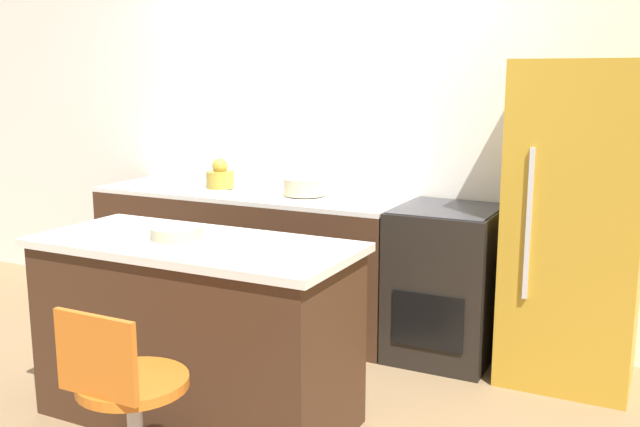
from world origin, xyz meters
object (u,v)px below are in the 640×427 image
at_px(oven_range, 445,283).
at_px(refrigerator, 575,224).
at_px(kettle, 220,176).
at_px(mixing_bowl, 304,187).
at_px(stool_chair, 129,415).

distance_m(oven_range, refrigerator, 0.83).
distance_m(refrigerator, kettle, 2.35).
bearing_deg(oven_range, mixing_bowl, 178.37).
xyz_separation_m(stool_chair, kettle, (-1.02, 2.12, 0.59)).
height_order(oven_range, mixing_bowl, mixing_bowl).
relative_size(stool_chair, mixing_bowl, 3.12).
height_order(oven_range, refrigerator, refrigerator).
distance_m(refrigerator, mixing_bowl, 1.69).
bearing_deg(kettle, mixing_bowl, 0.00).
relative_size(oven_range, kettle, 4.48).
distance_m(oven_range, mixing_bowl, 1.10).
xyz_separation_m(refrigerator, kettle, (-2.35, 0.02, 0.11)).
height_order(kettle, mixing_bowl, kettle).
xyz_separation_m(oven_range, refrigerator, (0.72, 0.00, 0.43)).
relative_size(refrigerator, mixing_bowl, 6.45).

